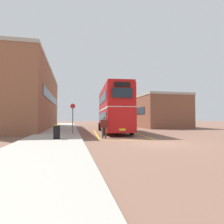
# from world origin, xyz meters

# --- Properties ---
(ground_plane) EXTENTS (135.60, 135.60, 0.00)m
(ground_plane) POSITION_xyz_m (0.00, 14.40, 0.00)
(ground_plane) COLOR brown
(sidewalk_left) EXTENTS (4.00, 57.60, 0.14)m
(sidewalk_left) POSITION_xyz_m (-6.50, 16.80, 0.07)
(sidewalk_left) COLOR #A39E93
(sidewalk_left) RESTS_ON ground
(brick_building_left) EXTENTS (5.61, 23.98, 8.53)m
(brick_building_left) POSITION_xyz_m (-10.84, 18.49, 4.27)
(brick_building_left) COLOR brown
(brick_building_left) RESTS_ON ground
(depot_building_right) EXTENTS (7.14, 17.59, 5.31)m
(depot_building_right) POSITION_xyz_m (9.01, 22.51, 2.66)
(depot_building_right) COLOR brown
(depot_building_right) RESTS_ON ground
(double_decker_bus) EXTENTS (3.34, 10.84, 4.75)m
(double_decker_bus) POSITION_xyz_m (-0.81, 9.07, 2.51)
(double_decker_bus) COLOR black
(double_decker_bus) RESTS_ON ground
(single_deck_bus) EXTENTS (3.21, 9.88, 3.02)m
(single_deck_bus) POSITION_xyz_m (3.96, 29.26, 1.64)
(single_deck_bus) COLOR black
(single_deck_bus) RESTS_ON ground
(pedestrian_boarding) EXTENTS (0.53, 0.38, 1.68)m
(pedestrian_boarding) POSITION_xyz_m (-2.75, 3.51, 0.97)
(pedestrian_boarding) COLOR #473828
(pedestrian_boarding) RESTS_ON ground
(litter_bin) EXTENTS (0.47, 0.47, 0.96)m
(litter_bin) POSITION_xyz_m (-6.20, 2.41, 0.62)
(litter_bin) COLOR black
(litter_bin) RESTS_ON sidewalk_left
(bus_stop_sign) EXTENTS (0.44, 0.08, 2.72)m
(bus_stop_sign) POSITION_xyz_m (-5.11, 6.67, 1.78)
(bus_stop_sign) COLOR #4C4C51
(bus_stop_sign) RESTS_ON sidewalk_left
(bay_marking_yellow) EXTENTS (5.09, 13.00, 0.01)m
(bay_marking_yellow) POSITION_xyz_m (-0.88, 7.13, 0.00)
(bay_marking_yellow) COLOR gold
(bay_marking_yellow) RESTS_ON ground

